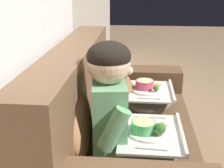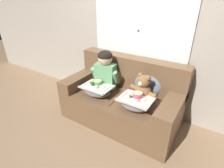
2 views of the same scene
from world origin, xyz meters
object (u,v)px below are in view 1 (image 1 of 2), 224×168
at_px(throw_pillow_behind_child, 77,117).
at_px(lap_tray_child, 150,142).
at_px(throw_pillow_behind_teddy, 94,79).
at_px(teddy_bear, 119,85).
at_px(child_figure, 109,95).
at_px(couch, 113,140).
at_px(lap_tray_teddy, 148,98).

distance_m(throw_pillow_behind_child, lap_tray_child, 0.40).
xyz_separation_m(throw_pillow_behind_teddy, teddy_bear, (-0.00, -0.17, -0.04)).
relative_size(child_figure, lap_tray_child, 1.38).
height_order(child_figure, lap_tray_child, child_figure).
bearing_deg(throw_pillow_behind_child, teddy_bear, -15.74).
distance_m(couch, throw_pillow_behind_child, 0.46).
distance_m(throw_pillow_behind_child, teddy_bear, 0.64).
distance_m(throw_pillow_behind_teddy, lap_tray_child, 0.74).
distance_m(couch, throw_pillow_behind_teddy, 0.46).
height_order(child_figure, lap_tray_teddy, child_figure).
xyz_separation_m(throw_pillow_behind_teddy, child_figure, (-0.62, -0.17, 0.13)).
relative_size(couch, child_figure, 2.77).
relative_size(throw_pillow_behind_teddy, lap_tray_child, 0.99).
bearing_deg(throw_pillow_behind_teddy, lap_tray_child, -148.23).
bearing_deg(throw_pillow_behind_child, couch, -28.01).
bearing_deg(lap_tray_child, child_figure, 89.62).
height_order(throw_pillow_behind_child, lap_tray_teddy, throw_pillow_behind_child).
height_order(couch, throw_pillow_behind_child, couch).
xyz_separation_m(child_figure, lap_tray_child, (-0.00, -0.21, -0.25)).
xyz_separation_m(couch, throw_pillow_behind_teddy, (0.31, 0.16, 0.30)).
bearing_deg(child_figure, teddy_bear, -0.39).
xyz_separation_m(couch, throw_pillow_behind_child, (-0.31, 0.16, 0.30)).
xyz_separation_m(couch, lap_tray_child, (-0.31, -0.22, 0.17)).
relative_size(lap_tray_child, lap_tray_teddy, 1.03).
relative_size(throw_pillow_behind_child, throw_pillow_behind_teddy, 1.03).
bearing_deg(throw_pillow_behind_teddy, teddy_bear, -90.40).
bearing_deg(child_figure, couch, 0.97).
distance_m(throw_pillow_behind_teddy, lap_tray_teddy, 0.40).
relative_size(throw_pillow_behind_child, lap_tray_teddy, 1.05).
xyz_separation_m(throw_pillow_behind_child, lap_tray_child, (-0.00, -0.38, -0.13)).
xyz_separation_m(child_figure, lap_tray_teddy, (0.62, -0.21, -0.25)).
distance_m(couch, lap_tray_teddy, 0.41).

